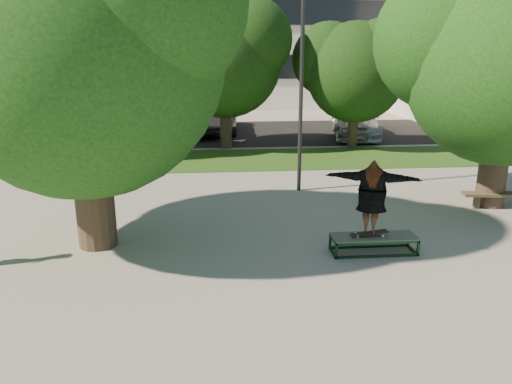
{
  "coord_description": "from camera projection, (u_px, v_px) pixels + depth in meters",
  "views": [
    {
      "loc": [
        -1.65,
        -9.6,
        4.21
      ],
      "look_at": [
        -0.72,
        0.6,
        1.25
      ],
      "focal_mm": 35.0,
      "sensor_mm": 36.0,
      "label": 1
    }
  ],
  "objects": [
    {
      "name": "tree_right",
      "position": [
        504.0,
        53.0,
        12.83
      ],
      "size": [
        6.24,
        5.33,
        6.51
      ],
      "color": "#38281E",
      "rests_on": "ground"
    },
    {
      "name": "car_dark",
      "position": [
        137.0,
        127.0,
        22.8
      ],
      "size": [
        1.7,
        4.47,
        1.46
      ],
      "primitive_type": "imported",
      "rotation": [
        0.0,
        0.0,
        -0.04
      ],
      "color": "black",
      "rests_on": "asphalt_strip"
    },
    {
      "name": "bg_tree_right",
      "position": [
        354.0,
        66.0,
        20.99
      ],
      "size": [
        5.04,
        4.31,
        5.43
      ],
      "color": "#38281E",
      "rests_on": "ground"
    },
    {
      "name": "car_silver_b",
      "position": [
        355.0,
        121.0,
        24.56
      ],
      "size": [
        3.09,
        5.56,
        1.52
      ],
      "primitive_type": "imported",
      "rotation": [
        0.0,
        0.0,
        -0.19
      ],
      "color": "silver",
      "rests_on": "asphalt_strip"
    },
    {
      "name": "ground",
      "position": [
        293.0,
        256.0,
        10.5
      ],
      "size": [
        120.0,
        120.0,
        0.0
      ],
      "primitive_type": "plane",
      "color": "gray",
      "rests_on": "ground"
    },
    {
      "name": "lamppost",
      "position": [
        301.0,
        86.0,
        14.5
      ],
      "size": [
        0.25,
        0.15,
        6.11
      ],
      "color": "#2D2D30",
      "rests_on": "ground"
    },
    {
      "name": "bg_tree_left",
      "position": [
        83.0,
        61.0,
        19.49
      ],
      "size": [
        5.28,
        4.51,
        5.77
      ],
      "color": "#38281E",
      "rests_on": "ground"
    },
    {
      "name": "tree_left",
      "position": [
        76.0,
        37.0,
        9.95
      ],
      "size": [
        6.96,
        5.95,
        7.12
      ],
      "color": "#38281E",
      "rests_on": "ground"
    },
    {
      "name": "skater_rig",
      "position": [
        372.0,
        197.0,
        10.34
      ],
      "size": [
        2.0,
        1.16,
        1.65
      ],
      "rotation": [
        0.0,
        0.0,
        2.79
      ],
      "color": "white",
      "rests_on": "grind_box"
    },
    {
      "name": "grind_box",
      "position": [
        373.0,
        244.0,
        10.64
      ],
      "size": [
        1.8,
        0.6,
        0.38
      ],
      "color": "#11341C",
      "rests_on": "ground"
    },
    {
      "name": "car_grey",
      "position": [
        210.0,
        116.0,
        25.92
      ],
      "size": [
        2.86,
        5.88,
        1.61
      ],
      "primitive_type": "imported",
      "rotation": [
        0.0,
        0.0,
        -0.03
      ],
      "color": "#55555A",
      "rests_on": "asphalt_strip"
    },
    {
      "name": "asphalt_strip",
      "position": [
        243.0,
        133.0,
        25.81
      ],
      "size": [
        40.0,
        8.0,
        0.01
      ],
      "primitive_type": "cube",
      "color": "black",
      "rests_on": "ground"
    },
    {
      "name": "grass_strip",
      "position": [
        279.0,
        159.0,
        19.68
      ],
      "size": [
        30.0,
        4.0,
        0.02
      ],
      "primitive_type": "cube",
      "color": "#174A15",
      "rests_on": "ground"
    },
    {
      "name": "bg_tree_mid",
      "position": [
        223.0,
        53.0,
        20.85
      ],
      "size": [
        5.76,
        4.92,
        6.24
      ],
      "color": "#38281E",
      "rests_on": "ground"
    },
    {
      "name": "car_silver_a",
      "position": [
        84.0,
        123.0,
        24.2
      ],
      "size": [
        2.24,
        4.46,
        1.46
      ],
      "primitive_type": "imported",
      "rotation": [
        0.0,
        0.0,
        -0.13
      ],
      "color": "#9E9FA3",
      "rests_on": "asphalt_strip"
    }
  ]
}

